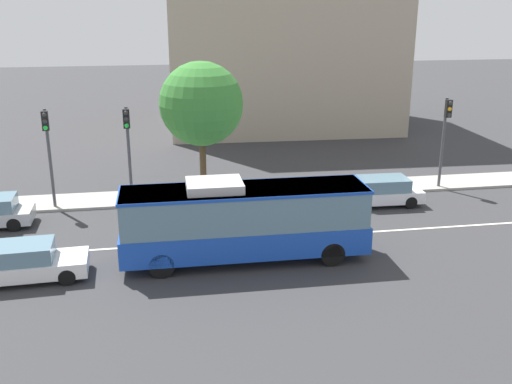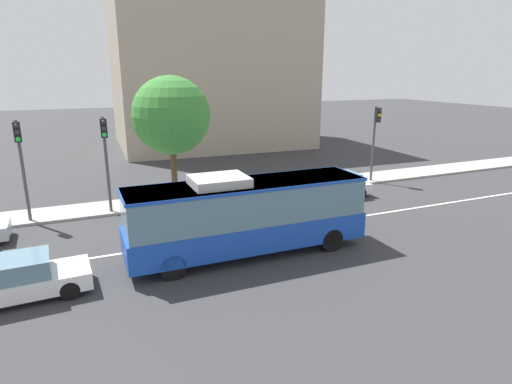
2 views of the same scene
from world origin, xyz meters
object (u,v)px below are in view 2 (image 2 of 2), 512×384
object	(u,v)px
transit_bus	(247,213)
street_tree_kerbside_left	(171,116)
sedan_white_ahead	(16,279)
traffic_light_near_corner	(21,154)
sedan_white	(334,186)
traffic_light_mid_block	(106,149)
traffic_light_far_corner	(376,131)

from	to	relation	value
transit_bus	street_tree_kerbside_left	bearing A→B (deg)	95.77
sedan_white_ahead	traffic_light_near_corner	size ratio (longest dim) A/B	0.88
sedan_white	traffic_light_near_corner	xyz separation A→B (m)	(-16.73, 2.01, 2.84)
traffic_light_mid_block	street_tree_kerbside_left	xyz separation A→B (m)	(3.89, 1.85, 1.39)
sedan_white_ahead	traffic_light_near_corner	xyz separation A→B (m)	(-0.16, 8.16, 2.84)
transit_bus	traffic_light_mid_block	xyz separation A→B (m)	(-4.79, 7.66, 1.75)
traffic_light_near_corner	traffic_light_mid_block	bearing A→B (deg)	84.38
transit_bus	traffic_light_far_corner	world-z (taller)	traffic_light_far_corner
sedan_white	sedan_white_ahead	world-z (taller)	same
traffic_light_far_corner	street_tree_kerbside_left	world-z (taller)	street_tree_kerbside_left
traffic_light_near_corner	traffic_light_far_corner	bearing A→B (deg)	85.55
traffic_light_near_corner	sedan_white	bearing A→B (deg)	78.74
street_tree_kerbside_left	traffic_light_mid_block	bearing A→B (deg)	-154.63
traffic_light_mid_block	sedan_white_ahead	bearing A→B (deg)	-24.69
transit_bus	traffic_light_near_corner	size ratio (longest dim) A/B	1.93
traffic_light_mid_block	transit_bus	bearing A→B (deg)	32.19
traffic_light_mid_block	sedan_white	bearing A→B (deg)	81.62
transit_bus	sedan_white	distance (m)	9.93
traffic_light_far_corner	street_tree_kerbside_left	size ratio (longest dim) A/B	0.72
sedan_white_ahead	traffic_light_far_corner	distance (m)	22.66
traffic_light_near_corner	traffic_light_far_corner	distance (m)	21.12
transit_bus	traffic_light_mid_block	distance (m)	9.21
sedan_white_ahead	traffic_light_mid_block	bearing A→B (deg)	62.36
sedan_white	street_tree_kerbside_left	size ratio (longest dim) A/B	0.63
sedan_white	traffic_light_mid_block	bearing A→B (deg)	-7.01
sedan_white_ahead	traffic_light_far_corner	xyz separation A→B (m)	(20.96, 8.14, 2.84)
traffic_light_near_corner	traffic_light_far_corner	size ratio (longest dim) A/B	1.00
traffic_light_mid_block	traffic_light_far_corner	bearing A→B (deg)	90.38
transit_bus	street_tree_kerbside_left	world-z (taller)	street_tree_kerbside_left
street_tree_kerbside_left	sedan_white	bearing A→B (deg)	-22.91
transit_bus	traffic_light_mid_block	size ratio (longest dim) A/B	1.93
sedan_white_ahead	street_tree_kerbside_left	size ratio (longest dim) A/B	0.63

